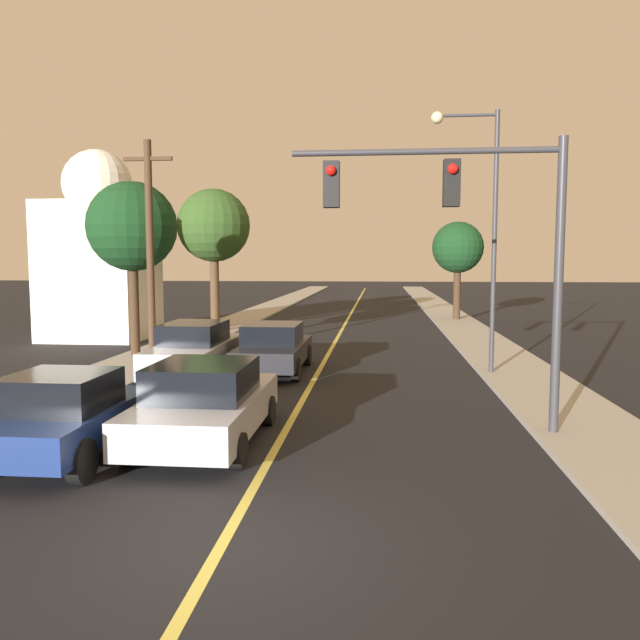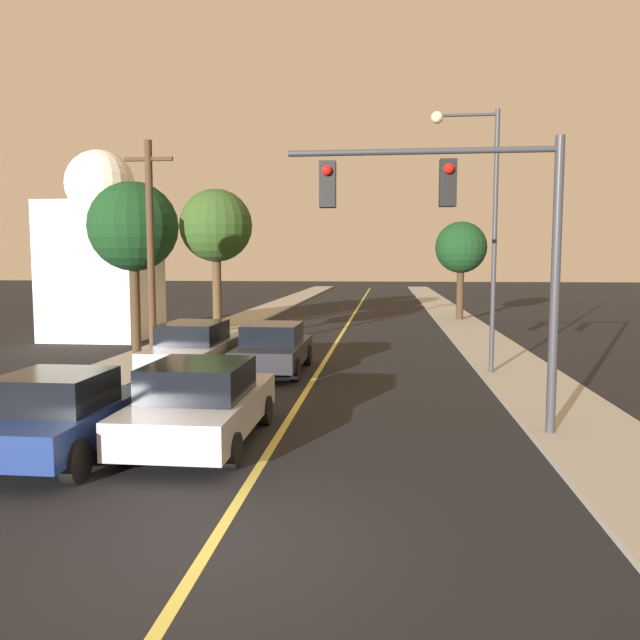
{
  "view_description": "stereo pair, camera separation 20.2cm",
  "coord_description": "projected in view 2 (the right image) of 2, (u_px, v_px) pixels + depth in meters",
  "views": [
    {
      "loc": [
        1.91,
        -7.15,
        3.48
      ],
      "look_at": [
        0.0,
        12.64,
        1.6
      ],
      "focal_mm": 35.0,
      "sensor_mm": 36.0,
      "label": 1
    },
    {
      "loc": [
        2.11,
        -7.13,
        3.48
      ],
      "look_at": [
        0.0,
        12.64,
        1.6
      ],
      "focal_mm": 35.0,
      "sensor_mm": 36.0,
      "label": 2
    }
  ],
  "objects": [
    {
      "name": "ground_plane",
      "position": [
        210.0,
        547.0,
        7.61
      ],
      "size": [
        200.0,
        200.0,
        0.0
      ],
      "primitive_type": "plane",
      "color": "black"
    },
    {
      "name": "road_surface",
      "position": [
        356.0,
        311.0,
        43.25
      ],
      "size": [
        9.9,
        80.0,
        0.01
      ],
      "color": "black",
      "rests_on": "ground"
    },
    {
      "name": "sidewalk_left",
      "position": [
        268.0,
        310.0,
        43.9
      ],
      "size": [
        2.5,
        80.0,
        0.12
      ],
      "color": "#9E998E",
      "rests_on": "ground"
    },
    {
      "name": "sidewalk_right",
      "position": [
        446.0,
        311.0,
        42.59
      ],
      "size": [
        2.5,
        80.0,
        0.12
      ],
      "color": "#9E998E",
      "rests_on": "ground"
    },
    {
      "name": "car_near_lane_front",
      "position": [
        201.0,
        403.0,
        11.87
      ],
      "size": [
        2.12,
        4.6,
        1.59
      ],
      "color": "#A5A8B2",
      "rests_on": "ground"
    },
    {
      "name": "car_near_lane_second",
      "position": [
        273.0,
        348.0,
        19.46
      ],
      "size": [
        2.01,
        4.61,
        1.56
      ],
      "color": "black",
      "rests_on": "ground"
    },
    {
      "name": "car_outer_lane_front",
      "position": [
        60.0,
        415.0,
        10.93
      ],
      "size": [
        1.95,
        3.81,
        1.56
      ],
      "color": "navy",
      "rests_on": "ground"
    },
    {
      "name": "car_outer_lane_second",
      "position": [
        195.0,
        350.0,
        18.64
      ],
      "size": [
        1.97,
        5.07,
        1.68
      ],
      "color": "#A5A8B2",
      "rests_on": "ground"
    },
    {
      "name": "traffic_signal_mast",
      "position": [
        464.0,
        221.0,
        12.08
      ],
      "size": [
        5.28,
        0.42,
        5.73
      ],
      "color": "#333338",
      "rests_on": "ground"
    },
    {
      "name": "streetlamp_right",
      "position": [
        480.0,
        207.0,
        18.51
      ],
      "size": [
        2.0,
        0.36,
        7.79
      ],
      "color": "#333338",
      "rests_on": "ground"
    },
    {
      "name": "utility_pole_left",
      "position": [
        151.0,
        248.0,
        20.29
      ],
      "size": [
        1.6,
        0.24,
        7.23
      ],
      "color": "#422D1E",
      "rests_on": "ground"
    },
    {
      "name": "tree_left_near",
      "position": [
        216.0,
        227.0,
        29.56
      ],
      "size": [
        3.44,
        3.44,
        6.77
      ],
      "color": "#4C3823",
      "rests_on": "ground"
    },
    {
      "name": "tree_left_far",
      "position": [
        133.0,
        227.0,
        22.0
      ],
      "size": [
        3.15,
        3.15,
        6.16
      ],
      "color": "#3D2B1C",
      "rests_on": "ground"
    },
    {
      "name": "tree_right_near",
      "position": [
        461.0,
        248.0,
        35.76
      ],
      "size": [
        2.95,
        2.95,
        5.63
      ],
      "color": "#3D2B1C",
      "rests_on": "ground"
    },
    {
      "name": "domed_building_left",
      "position": [
        102.0,
        254.0,
        27.9
      ],
      "size": [
        4.24,
        4.24,
        8.37
      ],
      "color": "silver",
      "rests_on": "ground"
    }
  ]
}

